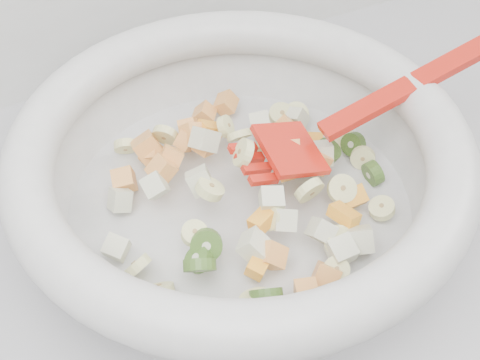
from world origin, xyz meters
name	(u,v)px	position (x,y,z in m)	size (l,w,h in m)	color
mixing_bowl	(241,170)	(-0.12, 1.47, 0.96)	(0.48, 0.40, 0.14)	silver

